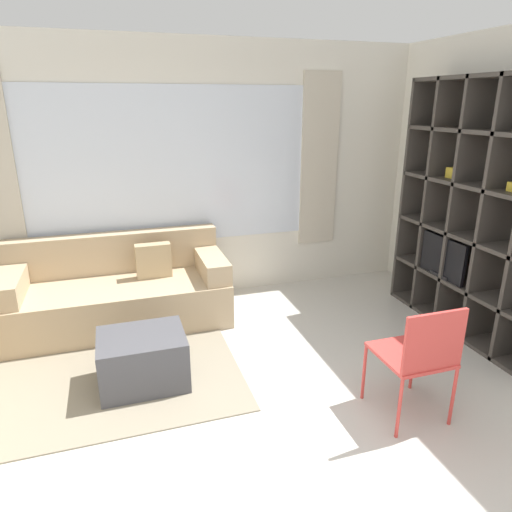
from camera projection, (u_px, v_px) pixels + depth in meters
The scene contains 8 objects.
ground_plane at pixel (258, 498), 2.53m from camera, with size 16.00×16.00×0.00m, color beige.
wall_back at pixel (171, 175), 4.75m from camera, with size 6.62×0.11×2.70m.
wall_right at pixel (493, 186), 4.20m from camera, with size 0.07×4.11×2.70m, color silver.
area_rug at pixel (48, 384), 3.54m from camera, with size 2.95×1.62×0.01m, color gray.
shelving_unit at pixel (484, 213), 4.06m from camera, with size 0.40×1.85×2.30m.
couch_main at pixel (119, 293), 4.47m from camera, with size 2.08×0.88×0.83m.
ottoman at pixel (143, 360), 3.50m from camera, with size 0.65×0.52×0.41m.
folding_chair at pixel (419, 353), 3.00m from camera, with size 0.44×0.46×0.86m.
Camera 1 is at (-0.61, -1.87, 2.08)m, focal length 32.00 mm.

